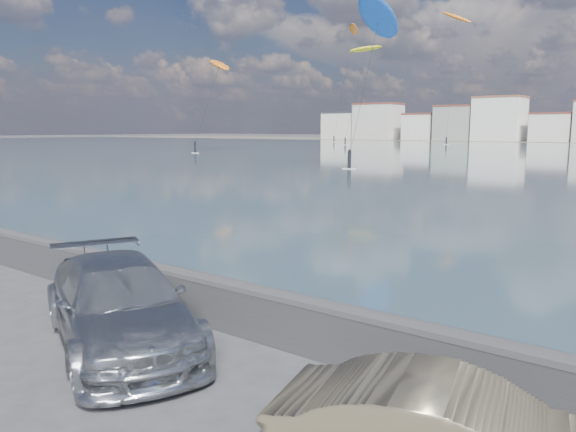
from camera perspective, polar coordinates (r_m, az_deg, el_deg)
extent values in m
plane|color=#333335|center=(10.26, -19.02, -14.48)|extent=(700.00, 700.00, 0.00)
cube|color=#28282B|center=(11.68, -7.90, -8.83)|extent=(400.00, 0.35, 0.90)
cylinder|color=#28282B|center=(11.55, -7.95, -6.70)|extent=(400.00, 0.36, 0.36)
cube|color=silver|center=(225.61, 5.63, 9.04)|extent=(14.00, 11.00, 10.00)
cube|color=#2D2D33|center=(225.70, 5.65, 10.39)|extent=(14.28, 11.22, 0.60)
cube|color=beige|center=(217.78, 9.14, 9.38)|extent=(16.00, 12.00, 13.00)
cube|color=brown|center=(217.96, 9.19, 11.16)|extent=(16.32, 12.24, 0.60)
cube|color=white|center=(209.93, 13.37, 8.73)|extent=(11.00, 10.00, 9.00)
cube|color=brown|center=(209.99, 13.42, 10.04)|extent=(11.22, 10.20, 0.60)
cube|color=gray|center=(204.89, 16.73, 8.95)|extent=(13.00, 11.00, 11.50)
cube|color=brown|center=(205.03, 16.81, 10.64)|extent=(13.26, 11.22, 0.60)
cube|color=white|center=(200.12, 20.67, 9.13)|extent=(15.00, 12.00, 14.00)
cube|color=brown|center=(200.37, 20.79, 11.21)|extent=(15.30, 12.24, 0.60)
cube|color=white|center=(195.83, 25.28, 8.07)|extent=(12.00, 10.00, 8.50)
cube|color=brown|center=(195.89, 25.37, 9.40)|extent=(12.24, 10.20, 0.60)
imported|color=#A1A4A8|center=(10.90, -16.78, -8.57)|extent=(5.87, 4.29, 1.58)
ellipsoid|color=orange|center=(105.43, -6.98, 14.98)|extent=(10.17, 7.78, 4.02)
cube|color=white|center=(95.55, -9.41, 6.35)|extent=(1.40, 0.42, 0.08)
cylinder|color=black|center=(95.52, -9.42, 6.89)|extent=(0.36, 0.36, 1.70)
sphere|color=black|center=(95.49, -9.44, 7.43)|extent=(0.28, 0.28, 0.28)
cylinder|color=black|center=(100.21, -8.16, 11.24)|extent=(3.57, 9.78, 14.12)
ellipsoid|color=blue|center=(63.40, 9.26, 19.29)|extent=(5.21, 11.38, 4.69)
cube|color=white|center=(56.78, 6.23, 4.81)|extent=(1.40, 0.42, 0.08)
cylinder|color=black|center=(56.73, 6.25, 5.71)|extent=(0.36, 0.36, 1.70)
sphere|color=black|center=(56.69, 6.26, 6.62)|extent=(0.28, 0.28, 0.28)
cylinder|color=black|center=(59.64, 7.80, 13.05)|extent=(0.49, 6.33, 14.33)
ellipsoid|color=orange|center=(183.57, 6.66, 18.33)|extent=(8.39, 10.64, 3.51)
cube|color=white|center=(171.94, 4.68, 7.48)|extent=(1.40, 0.42, 0.08)
cylinder|color=black|center=(171.92, 4.69, 7.78)|extent=(0.36, 0.36, 1.70)
sphere|color=black|center=(171.91, 4.69, 8.08)|extent=(0.28, 0.28, 0.28)
cylinder|color=black|center=(176.98, 5.69, 13.29)|extent=(0.28, 10.65, 33.19)
ellipsoid|color=orange|center=(164.99, 16.74, 18.78)|extent=(9.92, 4.73, 4.93)
cube|color=white|center=(150.65, 15.76, 7.00)|extent=(1.40, 0.42, 0.08)
cylinder|color=black|center=(150.63, 15.78, 7.34)|extent=(0.36, 0.36, 1.70)
sphere|color=black|center=(150.61, 15.79, 7.68)|extent=(0.28, 0.28, 0.28)
cylinder|color=black|center=(157.04, 16.27, 13.39)|extent=(3.27, 11.38, 32.24)
ellipsoid|color=yellow|center=(152.01, 7.90, 16.47)|extent=(7.97, 8.15, 2.84)
cube|color=white|center=(143.72, 5.82, 7.21)|extent=(1.40, 0.42, 0.08)
cylinder|color=black|center=(143.70, 5.83, 7.57)|extent=(0.36, 0.36, 1.70)
sphere|color=black|center=(143.68, 5.83, 7.93)|extent=(0.28, 0.28, 0.28)
cylinder|color=black|center=(147.40, 6.88, 12.21)|extent=(0.57, 8.47, 23.12)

